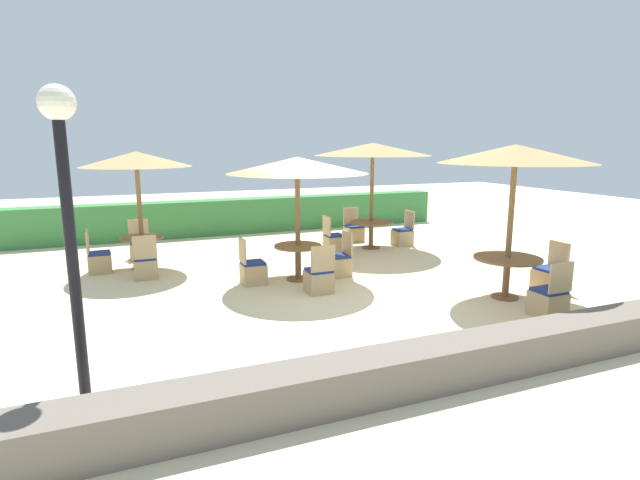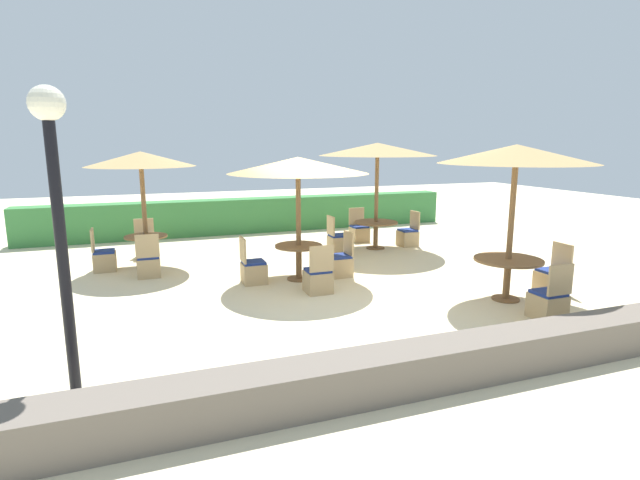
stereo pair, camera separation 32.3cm
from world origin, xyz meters
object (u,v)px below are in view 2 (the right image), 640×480
at_px(lamp_post, 55,182).
at_px(patio_chair_back_left_west, 104,259).
at_px(patio_chair_center_west, 253,270).
at_px(patio_chair_back_left_south, 148,264).
at_px(parasol_back_left, 141,160).
at_px(round_table_back_left, 146,244).
at_px(parasol_back_right, 378,150).
at_px(patio_chair_front_right_south, 548,303).
at_px(parasol_front_right, 516,155).
at_px(round_table_back_right, 376,227).
at_px(round_table_front_right, 508,267).
at_px(patio_chair_center_east, 340,264).
at_px(patio_chair_back_left_north, 145,247).
at_px(parasol_center, 298,166).
at_px(patio_chair_center_south, 318,279).
at_px(patio_chair_front_right_east, 552,279).
at_px(patio_chair_back_right_east, 408,236).
at_px(round_table_center, 299,253).
at_px(patio_chair_back_right_west, 338,242).
at_px(patio_chair_back_right_north, 359,232).

xyz_separation_m(lamp_post, patio_chair_back_left_west, (0.02, 5.72, -2.09)).
bearing_deg(patio_chair_center_west, patio_chair_back_left_south, -122.31).
relative_size(parasol_back_left, patio_chair_back_left_south, 2.75).
height_order(round_table_back_left, patio_chair_back_left_west, patio_chair_back_left_west).
bearing_deg(patio_chair_back_left_south, parasol_back_right, 8.84).
height_order(patio_chair_front_right_south, round_table_back_left, patio_chair_front_right_south).
relative_size(parasol_front_right, round_table_back_right, 2.39).
xyz_separation_m(round_table_front_right, parasol_back_left, (-5.91, 4.72, 1.77)).
bearing_deg(round_table_back_right, patio_chair_front_right_south, -88.28).
height_order(parasol_back_left, patio_chair_center_east, parasol_back_left).
bearing_deg(patio_chair_front_right_south, round_table_front_right, 86.76).
relative_size(round_table_back_left, patio_chair_back_left_north, 1.00).
distance_m(parasol_center, patio_chair_center_south, 2.26).
bearing_deg(round_table_back_right, patio_chair_back_left_west, -179.82).
distance_m(round_table_back_left, patio_chair_center_south, 4.32).
bearing_deg(patio_chair_back_left_north, patio_chair_front_right_east, 141.11).
xyz_separation_m(parasol_front_right, patio_chair_front_right_south, (-0.06, -1.03, -2.28)).
xyz_separation_m(patio_chair_back_left_west, patio_chair_center_west, (2.82, -2.08, 0.00)).
bearing_deg(patio_chair_back_left_west, patio_chair_front_right_south, 49.75).
bearing_deg(patio_chair_center_east, patio_chair_center_south, 138.70).
height_order(patio_chair_back_right_east, round_table_back_left, patio_chair_back_right_east).
bearing_deg(parasol_back_left, round_table_back_left, -90.00).
bearing_deg(round_table_back_left, round_table_center, -37.33).
distance_m(patio_chair_back_right_west, round_table_center, 2.76).
distance_m(parasol_back_right, parasol_back_left, 5.68).
relative_size(patio_chair_back_right_east, patio_chair_center_east, 1.00).
bearing_deg(patio_chair_center_east, patio_chair_front_right_south, -149.22).
relative_size(round_table_front_right, patio_chair_center_west, 1.27).
bearing_deg(patio_chair_back_left_south, patio_chair_front_right_south, -39.64).
relative_size(patio_chair_front_right_east, round_table_center, 0.97).
height_order(parasol_back_right, patio_chair_back_left_west, parasol_back_right).
height_order(round_table_back_left, parasol_center, parasol_center).
height_order(round_table_front_right, round_table_back_left, round_table_front_right).
bearing_deg(round_table_back_left, patio_chair_back_right_east, 0.06).
distance_m(patio_chair_front_right_south, patio_chair_back_left_west, 8.83).
height_order(patio_chair_back_right_east, patio_chair_back_left_south, same).
relative_size(round_table_back_right, patio_chair_back_left_north, 1.22).
xyz_separation_m(parasol_center, patio_chair_center_south, (0.06, -0.99, -2.04)).
xyz_separation_m(lamp_post, patio_chair_center_south, (3.84, 2.59, -2.09)).
xyz_separation_m(round_table_front_right, round_table_back_right, (-0.23, 4.70, -0.03)).
xyz_separation_m(patio_chair_back_right_north, patio_chair_center_west, (-3.74, -3.13, 0.00)).
distance_m(round_table_back_right, patio_chair_center_east, 2.94).
relative_size(round_table_back_right, round_table_center, 1.19).
bearing_deg(patio_chair_back_left_south, patio_chair_back_right_east, 7.79).
distance_m(patio_chair_front_right_east, round_table_back_left, 8.41).
height_order(parasol_center, patio_chair_center_west, parasol_center).
bearing_deg(patio_chair_back_right_north, patio_chair_back_right_east, 134.79).
relative_size(patio_chair_front_right_east, patio_chair_back_left_west, 1.00).
distance_m(patio_chair_back_right_north, parasol_center, 4.72).
bearing_deg(parasol_front_right, patio_chair_center_east, 130.81).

